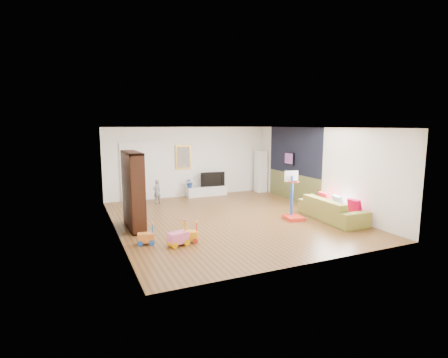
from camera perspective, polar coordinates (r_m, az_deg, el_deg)
name	(u,v)px	position (r m, az deg, el deg)	size (l,w,h in m)	color
floor	(229,219)	(10.50, 0.89, -6.52)	(6.50, 7.50, 0.00)	brown
ceiling	(230,128)	(10.13, 0.93, 8.37)	(6.50, 7.50, 0.00)	white
wall_back	(189,162)	(13.70, -5.68, 2.80)	(6.50, 0.00, 2.70)	silver
wall_front	(310,199)	(7.05, 13.79, -3.14)	(6.50, 0.00, 2.70)	silver
wall_left	(114,181)	(9.36, -17.47, -0.37)	(0.00, 7.50, 2.70)	white
wall_right	(319,169)	(11.95, 15.21, 1.65)	(0.00, 7.50, 2.70)	silver
navy_accent	(294,151)	(13.00, 11.36, 4.56)	(0.01, 3.20, 1.70)	black
olive_wainscot	(293,187)	(13.17, 11.19, -1.31)	(0.01, 3.20, 1.00)	brown
doorway	(141,172)	(13.23, -13.45, 1.08)	(1.45, 0.06, 2.10)	white
painting_back	(183,157)	(13.57, -6.65, 3.57)	(0.62, 0.06, 0.92)	gold
artwork_right	(289,158)	(13.16, 10.59, 3.32)	(0.04, 0.56, 0.46)	#7F3F8C
media_console	(207,191)	(13.83, -2.86, -1.98)	(1.61, 0.40, 0.38)	silver
tall_cabinet	(261,172)	(14.61, 6.01, 1.22)	(0.40, 0.40, 1.71)	white
bookshelf	(133,191)	(9.66, -14.60, -1.83)	(0.37, 1.43, 2.08)	black
sofa	(332,209)	(10.78, 17.23, -4.72)	(2.25, 0.88, 0.66)	olive
basketball_hoop	(294,196)	(10.47, 11.39, -2.70)	(0.49, 0.60, 1.44)	red
ride_on_yellow	(190,232)	(8.46, -5.60, -8.57)	(0.39, 0.24, 0.51)	#FFAD19
ride_on_orange	(146,234)	(8.47, -12.66, -8.75)	(0.38, 0.23, 0.50)	orange
ride_on_pink	(178,233)	(8.24, -7.51, -8.76)	(0.45, 0.28, 0.60)	pink
child	(157,192)	(12.63, -10.89, -2.04)	(0.32, 0.21, 0.86)	slate
tv	(212,179)	(13.86, -1.97, 0.02)	(0.98, 0.13, 0.57)	black
vase_plant	(190,182)	(13.53, -5.57, -0.56)	(0.37, 0.32, 0.41)	navy
pillow_left	(355,206)	(10.47, 20.54, -4.21)	(0.11, 0.41, 0.41)	#A8002D
pillow_center	(338,202)	(10.87, 18.09, -3.62)	(0.10, 0.40, 0.40)	white
pillow_right	(324,198)	(11.33, 16.02, -3.03)	(0.10, 0.38, 0.38)	red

